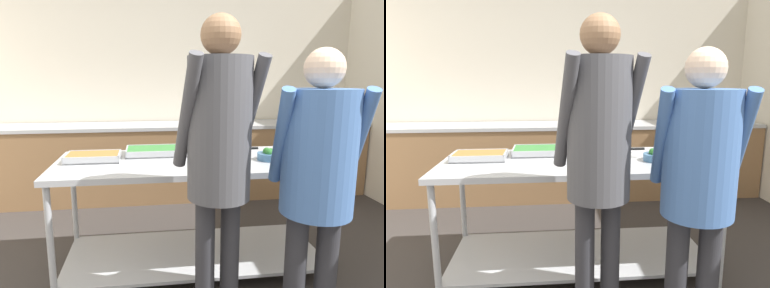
{
  "view_description": "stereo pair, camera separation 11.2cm",
  "coord_description": "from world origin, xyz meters",
  "views": [
    {
      "loc": [
        -0.33,
        -0.96,
        1.47
      ],
      "look_at": [
        0.02,
        1.6,
        0.97
      ],
      "focal_mm": 32.0,
      "sensor_mm": 36.0,
      "label": 1
    },
    {
      "loc": [
        -0.22,
        -0.98,
        1.47
      ],
      "look_at": [
        0.02,
        1.6,
        0.97
      ],
      "focal_mm": 32.0,
      "sensor_mm": 36.0,
      "label": 2
    }
  ],
  "objects": [
    {
      "name": "serving_tray_vegetables",
      "position": [
        -0.25,
        1.72,
        0.9
      ],
      "size": [
        0.49,
        0.3,
        0.05
      ],
      "color": "#ADAFB5",
      "rests_on": "serving_counter"
    },
    {
      "name": "guest_serving_right",
      "position": [
        0.06,
        0.81,
        1.12
      ],
      "size": [
        0.5,
        0.42,
        1.79
      ],
      "color": "#2D2D33",
      "rests_on": "ground_plane"
    },
    {
      "name": "sauce_pan",
      "position": [
        0.24,
        1.52,
        0.92
      ],
      "size": [
        0.42,
        0.28,
        0.08
      ],
      "color": "#ADAFB5",
      "rests_on": "serving_counter"
    },
    {
      "name": "guest_serving_left",
      "position": [
        0.59,
        0.73,
        1.0
      ],
      "size": [
        0.53,
        0.39,
        1.63
      ],
      "color": "#2D2D33",
      "rests_on": "ground_plane"
    },
    {
      "name": "serving_counter",
      "position": [
        0.02,
        1.5,
        0.59
      ],
      "size": [
        2.02,
        0.85,
        0.87
      ],
      "color": "#ADAFB5",
      "rests_on": "ground_plane"
    },
    {
      "name": "plate_stack",
      "position": [
        0.83,
        1.35,
        0.9
      ],
      "size": [
        0.24,
        0.24,
        0.06
      ],
      "color": "white",
      "rests_on": "serving_counter"
    },
    {
      "name": "back_counter",
      "position": [
        0.0,
        3.21,
        0.46
      ],
      "size": [
        4.85,
        0.65,
        0.93
      ],
      "color": "olive",
      "rests_on": "ground_plane"
    },
    {
      "name": "serving_tray_roast",
      "position": [
        -0.72,
        1.57,
        0.9
      ],
      "size": [
        0.39,
        0.26,
        0.05
      ],
      "color": "#ADAFB5",
      "rests_on": "serving_counter"
    },
    {
      "name": "broccoli_bowl",
      "position": [
        0.58,
        1.41,
        0.91
      ],
      "size": [
        0.19,
        0.19,
        0.09
      ],
      "color": "#3D668C",
      "rests_on": "serving_counter"
    },
    {
      "name": "wall_rear",
      "position": [
        0.0,
        3.58,
        1.32
      ],
      "size": [
        5.01,
        0.06,
        2.65
      ],
      "color": "beige",
      "rests_on": "ground_plane"
    }
  ]
}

